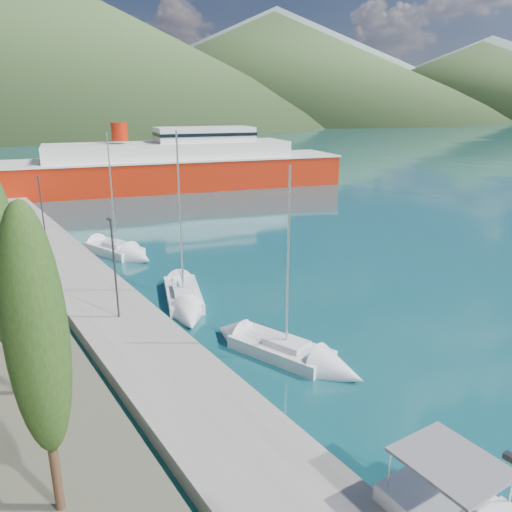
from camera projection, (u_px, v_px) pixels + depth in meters
ground at (11, 161)px, 118.61m from camera, size 1400.00×1400.00×0.00m
quay at (75, 275)px, 38.73m from camera, size 5.00×88.00×0.80m
hills_far at (66, 44)px, 566.82m from camera, size 1480.00×900.00×180.00m
hills_near at (95, 50)px, 357.25m from camera, size 1010.00×520.00×115.00m
lamp_posts at (121, 271)px, 28.31m from camera, size 0.15×45.50×6.06m
sailboat_near at (310, 361)px, 26.03m from camera, size 4.63×8.16×11.24m
sailboat_mid at (186, 306)px, 32.98m from camera, size 5.07×8.89×12.43m
sailboat_far at (127, 254)px, 44.36m from camera, size 4.75×8.44×11.82m
ferry at (172, 167)px, 79.60m from camera, size 56.18×23.95×10.92m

